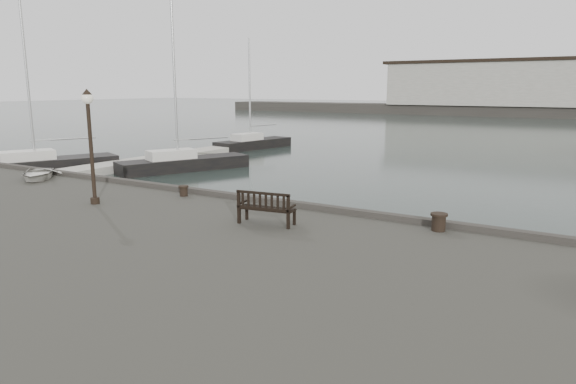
{
  "coord_description": "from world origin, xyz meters",
  "views": [
    {
      "loc": [
        6.85,
        -13.94,
        5.29
      ],
      "look_at": [
        -1.28,
        -0.5,
        2.1
      ],
      "focal_mm": 32.0,
      "sensor_mm": 36.0,
      "label": 1
    }
  ],
  "objects_px": {
    "yacht_c": "(184,167)",
    "lamp_post": "(90,131)",
    "bench": "(266,214)",
    "yacht_a": "(44,168)",
    "bollard_left": "(184,191)",
    "yacht_d": "(254,146)",
    "bollard_right": "(439,222)",
    "dinghy": "(38,174)"
  },
  "relations": [
    {
      "from": "bollard_left",
      "to": "bollard_right",
      "type": "relative_size",
      "value": 0.78
    },
    {
      "from": "yacht_c",
      "to": "yacht_d",
      "type": "height_order",
      "value": "yacht_c"
    },
    {
      "from": "yacht_c",
      "to": "lamp_post",
      "type": "bearing_deg",
      "value": -33.08
    },
    {
      "from": "bench",
      "to": "bollard_left",
      "type": "relative_size",
      "value": 4.51
    },
    {
      "from": "bench",
      "to": "yacht_a",
      "type": "distance_m",
      "value": 24.38
    },
    {
      "from": "bollard_left",
      "to": "dinghy",
      "type": "distance_m",
      "value": 7.5
    },
    {
      "from": "bollard_left",
      "to": "dinghy",
      "type": "height_order",
      "value": "dinghy"
    },
    {
      "from": "lamp_post",
      "to": "bollard_left",
      "type": "bearing_deg",
      "value": 55.73
    },
    {
      "from": "lamp_post",
      "to": "bollard_right",
      "type": "bearing_deg",
      "value": 13.7
    },
    {
      "from": "bollard_left",
      "to": "lamp_post",
      "type": "bearing_deg",
      "value": -124.27
    },
    {
      "from": "bollard_left",
      "to": "lamp_post",
      "type": "distance_m",
      "value": 3.67
    },
    {
      "from": "yacht_c",
      "to": "bench",
      "type": "bearing_deg",
      "value": -16.91
    },
    {
      "from": "bench",
      "to": "yacht_d",
      "type": "distance_m",
      "value": 31.82
    },
    {
      "from": "yacht_c",
      "to": "yacht_d",
      "type": "relative_size",
      "value": 1.16
    },
    {
      "from": "yacht_d",
      "to": "lamp_post",
      "type": "bearing_deg",
      "value": -55.4
    },
    {
      "from": "bollard_right",
      "to": "lamp_post",
      "type": "distance_m",
      "value": 11.06
    },
    {
      "from": "bench",
      "to": "lamp_post",
      "type": "xyz_separation_m",
      "value": [
        -6.25,
        -0.75,
        2.09
      ]
    },
    {
      "from": "bench",
      "to": "dinghy",
      "type": "height_order",
      "value": "bench"
    },
    {
      "from": "dinghy",
      "to": "yacht_d",
      "type": "distance_m",
      "value": 25.67
    },
    {
      "from": "bench",
      "to": "dinghy",
      "type": "bearing_deg",
      "value": 166.75
    },
    {
      "from": "yacht_a",
      "to": "yacht_d",
      "type": "height_order",
      "value": "yacht_a"
    },
    {
      "from": "bench",
      "to": "bollard_right",
      "type": "xyz_separation_m",
      "value": [
        4.29,
        1.82,
        -0.06
      ]
    },
    {
      "from": "bollard_left",
      "to": "yacht_a",
      "type": "xyz_separation_m",
      "value": [
        -18.25,
        6.67,
        -1.5
      ]
    },
    {
      "from": "yacht_a",
      "to": "yacht_d",
      "type": "relative_size",
      "value": 1.24
    },
    {
      "from": "bench",
      "to": "yacht_d",
      "type": "bearing_deg",
      "value": 117.27
    },
    {
      "from": "lamp_post",
      "to": "yacht_a",
      "type": "height_order",
      "value": "yacht_a"
    },
    {
      "from": "bollard_right",
      "to": "yacht_d",
      "type": "distance_m",
      "value": 33.15
    },
    {
      "from": "lamp_post",
      "to": "yacht_c",
      "type": "relative_size",
      "value": 0.32
    },
    {
      "from": "bollard_left",
      "to": "yacht_d",
      "type": "relative_size",
      "value": 0.04
    },
    {
      "from": "bench",
      "to": "bollard_left",
      "type": "distance_m",
      "value": 4.9
    },
    {
      "from": "bollard_left",
      "to": "lamp_post",
      "type": "height_order",
      "value": "lamp_post"
    },
    {
      "from": "dinghy",
      "to": "yacht_d",
      "type": "height_order",
      "value": "yacht_d"
    },
    {
      "from": "yacht_d",
      "to": "bollard_left",
      "type": "bearing_deg",
      "value": -50.22
    },
    {
      "from": "bollard_left",
      "to": "dinghy",
      "type": "relative_size",
      "value": 0.16
    },
    {
      "from": "dinghy",
      "to": "yacht_c",
      "type": "distance_m",
      "value": 12.87
    },
    {
      "from": "yacht_a",
      "to": "yacht_d",
      "type": "bearing_deg",
      "value": 98.63
    },
    {
      "from": "lamp_post",
      "to": "yacht_d",
      "type": "relative_size",
      "value": 0.37
    },
    {
      "from": "bollard_right",
      "to": "yacht_d",
      "type": "relative_size",
      "value": 0.05
    },
    {
      "from": "bench",
      "to": "bollard_right",
      "type": "distance_m",
      "value": 4.66
    },
    {
      "from": "yacht_c",
      "to": "dinghy",
      "type": "bearing_deg",
      "value": -51.0
    },
    {
      "from": "bollard_left",
      "to": "yacht_c",
      "type": "distance_m",
      "value": 15.95
    },
    {
      "from": "bollard_left",
      "to": "yacht_d",
      "type": "xyz_separation_m",
      "value": [
        -13.91,
        24.16,
        -1.51
      ]
    }
  ]
}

